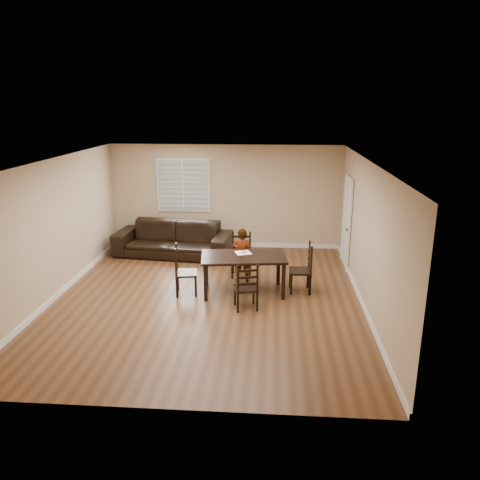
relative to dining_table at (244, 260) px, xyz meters
name	(u,v)px	position (x,y,z in m)	size (l,w,h in m)	color
ground	(208,298)	(-0.68, -0.36, -0.70)	(7.00, 7.00, 0.00)	brown
room	(209,207)	(-0.65, -0.18, 1.11)	(6.04, 7.04, 2.72)	tan
dining_table	(244,260)	(0.00, 0.00, 0.00)	(1.78, 1.14, 0.79)	black
chair_near	(241,255)	(-0.12, 1.05, -0.26)	(0.45, 0.42, 0.97)	black
chair_far	(247,290)	(0.12, -0.87, -0.28)	(0.50, 0.48, 0.92)	black
chair_left	(180,272)	(-1.26, -0.16, -0.24)	(0.49, 0.52, 1.01)	black
chair_right	(306,270)	(1.27, 0.15, -0.23)	(0.45, 0.48, 1.02)	black
child	(242,255)	(-0.07, 0.60, -0.11)	(0.43, 0.28, 1.18)	gray
napkin	(243,253)	(-0.02, 0.19, 0.09)	(0.30, 0.30, 0.00)	white
donut	(244,252)	(0.00, 0.19, 0.11)	(0.11, 0.11, 0.04)	#B37B40
sofa	(173,239)	(-1.93, 2.28, -0.28)	(2.89, 1.13, 0.84)	black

